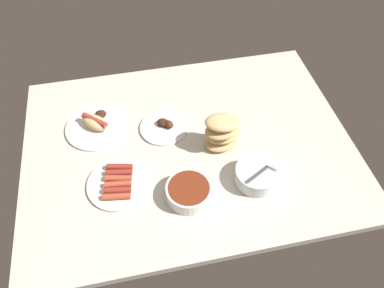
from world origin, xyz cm
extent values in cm
cube|color=beige|center=(0.00, 0.00, -1.50)|extent=(120.00, 90.00, 3.00)
ellipsoid|color=tan|center=(11.59, -3.25, 1.80)|extent=(13.69, 10.53, 3.60)
ellipsoid|color=tan|center=(12.04, -2.87, 5.40)|extent=(12.66, 8.95, 3.60)
ellipsoid|color=tan|center=(11.35, -3.77, 9.00)|extent=(13.44, 10.13, 3.60)
ellipsoid|color=#DBB77A|center=(11.50, -3.45, 12.60)|extent=(13.87, 10.83, 3.60)
cylinder|color=white|center=(-4.36, -22.20, 2.54)|extent=(15.11, 15.11, 5.07)
cylinder|color=maroon|center=(-4.36, -22.20, 4.67)|extent=(13.60, 13.60, 1.00)
cylinder|color=white|center=(-7.71, 9.27, 0.50)|extent=(18.19, 18.19, 1.00)
ellipsoid|color=#381E14|center=(-7.78, 10.36, 2.20)|extent=(5.85, 5.48, 2.41)
ellipsoid|color=#472819|center=(-5.67, 8.77, 2.35)|extent=(4.32, 4.67, 2.69)
cylinder|color=white|center=(-26.66, -12.93, 0.50)|extent=(21.57, 21.57, 1.00)
cylinder|color=#AD472D|center=(-27.60, -18.82, 2.08)|extent=(9.12, 3.43, 2.17)
cylinder|color=maroon|center=(-27.22, -16.46, 2.08)|extent=(9.13, 3.55, 2.17)
cylinder|color=#AD472D|center=(-26.84, -14.11, 2.08)|extent=(9.10, 3.28, 2.17)
cylinder|color=#AD472D|center=(-26.47, -11.75, 2.08)|extent=(9.15, 3.92, 2.17)
cylinder|color=maroon|center=(-26.09, -9.39, 2.08)|extent=(9.14, 3.68, 2.17)
cylinder|color=maroon|center=(-25.71, -7.04, 2.08)|extent=(9.16, 4.01, 2.17)
cylinder|color=white|center=(-32.87, 14.65, 0.50)|extent=(23.45, 23.45, 1.00)
ellipsoid|color=#E5C689|center=(-32.87, 14.65, 3.20)|extent=(12.50, 12.16, 4.40)
cylinder|color=#9E3828|center=(-32.87, 14.65, 4.41)|extent=(9.65, 9.12, 2.40)
ellipsoid|color=#381E14|center=(-30.76, 19.48, 2.40)|extent=(4.45, 3.66, 2.80)
cylinder|color=silver|center=(19.29, -20.60, 2.82)|extent=(14.73, 14.73, 5.65)
cylinder|color=beige|center=(19.29, -20.60, 3.95)|extent=(12.97, 12.97, 2.54)
cube|color=#B7B7BC|center=(22.60, -22.44, 8.75)|extent=(2.98, 11.34, 12.34)
camera|label=1|loc=(-16.69, -86.19, 106.61)|focal=34.89mm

